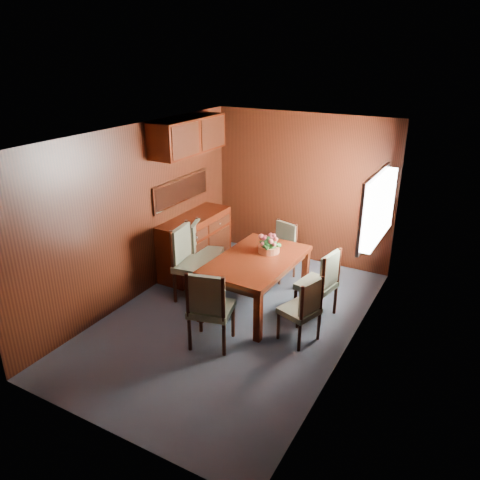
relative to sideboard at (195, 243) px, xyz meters
The scene contains 11 objects.
ground 1.66m from the sideboard, 38.66° to the right, with size 4.50×4.50×0.00m, color #333B46.
room_shell 1.78m from the sideboard, 30.23° to the right, with size 3.06×4.52×2.41m.
sideboard is the anchor object (origin of this frame).
dining_table 1.48m from the sideboard, 22.25° to the right, with size 1.00×1.57×0.72m.
chair_left_near 0.89m from the sideboard, 61.05° to the right, with size 0.55×0.57×1.07m.
chair_left_far 0.39m from the sideboard, 39.44° to the right, with size 0.55×0.56×0.94m.
chair_right_near 2.46m from the sideboard, 24.68° to the right, with size 0.50×0.51×0.86m.
chair_right_far 2.26m from the sideboard, ahead, with size 0.51×0.52×0.95m.
chair_head 2.12m from the sideboard, 51.51° to the right, with size 0.58×0.57×1.01m.
chair_foot 1.36m from the sideboard, 19.89° to the left, with size 0.51×0.50×0.87m.
flower_centerpiece 1.50m from the sideboard, 11.55° to the right, with size 0.31×0.31×0.31m.
Camera 1 is at (2.65, -4.57, 3.31)m, focal length 35.00 mm.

